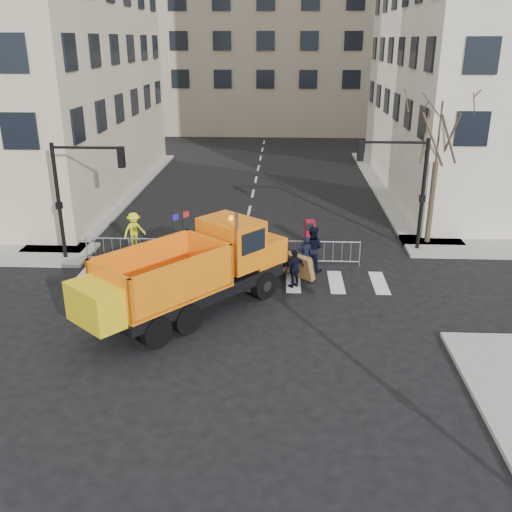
{
  "coord_description": "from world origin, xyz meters",
  "views": [
    {
      "loc": [
        2.02,
        -16.64,
        9.57
      ],
      "look_at": [
        1.07,
        2.5,
        2.26
      ],
      "focal_mm": 40.0,
      "sensor_mm": 36.0,
      "label": 1
    }
  ],
  "objects_px": {
    "plow_truck": "(189,271)",
    "cop_a": "(305,256)",
    "cop_c": "(295,268)",
    "worker": "(134,230)",
    "newspaper_box": "(310,231)",
    "cop_b": "(312,249)"
  },
  "relations": [
    {
      "from": "cop_b",
      "to": "newspaper_box",
      "type": "relative_size",
      "value": 1.83
    },
    {
      "from": "cop_a",
      "to": "cop_b",
      "type": "height_order",
      "value": "cop_b"
    },
    {
      "from": "cop_b",
      "to": "worker",
      "type": "xyz_separation_m",
      "value": [
        -8.38,
        2.04,
        0.02
      ]
    },
    {
      "from": "plow_truck",
      "to": "cop_a",
      "type": "distance_m",
      "value": 5.92
    },
    {
      "from": "cop_a",
      "to": "worker",
      "type": "bearing_deg",
      "value": -28.77
    },
    {
      "from": "plow_truck",
      "to": "newspaper_box",
      "type": "relative_size",
      "value": 8.34
    },
    {
      "from": "newspaper_box",
      "to": "plow_truck",
      "type": "bearing_deg",
      "value": -130.14
    },
    {
      "from": "cop_b",
      "to": "cop_c",
      "type": "distance_m",
      "value": 2.07
    },
    {
      "from": "worker",
      "to": "newspaper_box",
      "type": "height_order",
      "value": "worker"
    },
    {
      "from": "cop_a",
      "to": "worker",
      "type": "relative_size",
      "value": 1.0
    },
    {
      "from": "newspaper_box",
      "to": "worker",
      "type": "bearing_deg",
      "value": 179.62
    },
    {
      "from": "cop_b",
      "to": "worker",
      "type": "distance_m",
      "value": 8.62
    },
    {
      "from": "cop_c",
      "to": "worker",
      "type": "distance_m",
      "value": 8.56
    },
    {
      "from": "cop_a",
      "to": "newspaper_box",
      "type": "distance_m",
      "value": 3.94
    },
    {
      "from": "cop_b",
      "to": "cop_a",
      "type": "bearing_deg",
      "value": 83.05
    },
    {
      "from": "cop_b",
      "to": "cop_c",
      "type": "relative_size",
      "value": 1.22
    },
    {
      "from": "worker",
      "to": "cop_a",
      "type": "bearing_deg",
      "value": -60.37
    },
    {
      "from": "worker",
      "to": "plow_truck",
      "type": "bearing_deg",
      "value": -102.86
    },
    {
      "from": "newspaper_box",
      "to": "cop_c",
      "type": "bearing_deg",
      "value": -108.23
    },
    {
      "from": "plow_truck",
      "to": "cop_a",
      "type": "bearing_deg",
      "value": -7.16
    },
    {
      "from": "cop_c",
      "to": "newspaper_box",
      "type": "xyz_separation_m",
      "value": [
        0.83,
        5.26,
        -0.12
      ]
    },
    {
      "from": "cop_c",
      "to": "newspaper_box",
      "type": "bearing_deg",
      "value": -139.66
    }
  ]
}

